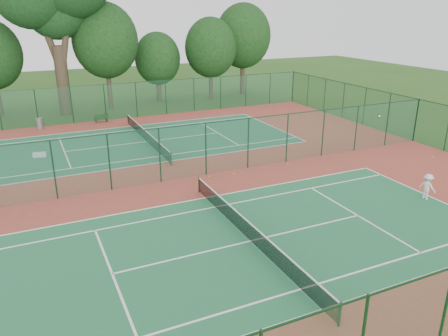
{
  "coord_description": "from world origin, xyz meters",
  "views": [
    {
      "loc": [
        -8.68,
        -24.79,
        10.2
      ],
      "look_at": [
        1.27,
        -3.36,
        1.6
      ],
      "focal_mm": 35.0,
      "sensor_mm": 36.0,
      "label": 1
    }
  ],
  "objects_px": {
    "player_near": "(427,187)",
    "kit_bag": "(40,155)",
    "trash_bin": "(40,123)",
    "bench": "(102,118)"
  },
  "relations": [
    {
      "from": "player_near",
      "to": "trash_bin",
      "type": "bearing_deg",
      "value": 24.07
    },
    {
      "from": "kit_bag",
      "to": "bench",
      "type": "bearing_deg",
      "value": 67.13
    },
    {
      "from": "bench",
      "to": "trash_bin",
      "type": "bearing_deg",
      "value": 175.43
    },
    {
      "from": "bench",
      "to": "kit_bag",
      "type": "distance_m",
      "value": 10.61
    },
    {
      "from": "bench",
      "to": "kit_bag",
      "type": "xyz_separation_m",
      "value": [
        -6.04,
        -8.72,
        -0.24
      ]
    },
    {
      "from": "player_near",
      "to": "kit_bag",
      "type": "xyz_separation_m",
      "value": [
        -19.56,
        17.39,
        -0.59
      ]
    },
    {
      "from": "player_near",
      "to": "bench",
      "type": "bearing_deg",
      "value": 15.29
    },
    {
      "from": "trash_bin",
      "to": "kit_bag",
      "type": "distance_m",
      "value": 8.69
    },
    {
      "from": "kit_bag",
      "to": "trash_bin",
      "type": "bearing_deg",
      "value": 98.39
    },
    {
      "from": "player_near",
      "to": "kit_bag",
      "type": "bearing_deg",
      "value": 36.28
    }
  ]
}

